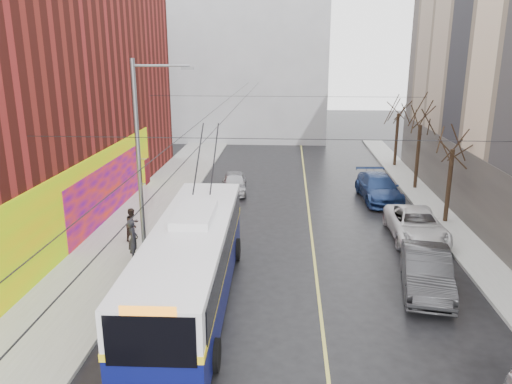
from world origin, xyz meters
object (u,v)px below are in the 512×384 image
tree_far (399,104)px  pedestrian_a (133,239)px  trolleybus (192,263)px  following_car (234,182)px  parked_car_d (379,188)px  tree_near (454,135)px  parked_car_c (416,225)px  parked_car_b (426,271)px  pedestrian_b (133,224)px  streetlight_pole (142,157)px  tree_mid (421,113)px

tree_far → pedestrian_a: size_ratio=3.49×
trolleybus → following_car: (-0.06, 15.36, -0.98)m
parked_car_d → following_car: (-9.42, 1.14, -0.12)m
tree_near → trolleybus: tree_near is taller
tree_near → trolleybus: (-12.33, -9.88, -3.31)m
tree_far → parked_car_c: tree_far is taller
tree_far → parked_car_d: tree_far is taller
parked_car_c → following_car: bearing=142.0°
trolleybus → pedestrian_a: size_ratio=6.77×
parked_car_b → pedestrian_b: pedestrian_b is taller
pedestrian_a → pedestrian_b: bearing=1.1°
tree_far → pedestrian_b: (-16.44, -18.00, -4.16)m
pedestrian_b → following_car: bearing=-0.9°
tree_near → parked_car_c: size_ratio=1.17×
parked_car_b → parked_car_d: bearing=98.1°
streetlight_pole → parked_car_d: 16.48m
tree_far → parked_car_b: bearing=-98.2°
tree_near → trolleybus: 16.15m
pedestrian_b → pedestrian_a: bearing=-139.9°
tree_mid → parked_car_d: bearing=-138.1°
streetlight_pole → pedestrian_b: bearing=123.1°
pedestrian_a → streetlight_pole: bearing=-82.8°
tree_mid → parked_car_c: bearing=-103.2°
parked_car_c → pedestrian_a: bearing=-164.3°
streetlight_pole → tree_near: streetlight_pole is taller
tree_far → following_car: 15.68m
trolleybus → parked_car_c: (10.10, 7.40, -0.91)m
streetlight_pole → tree_near: bearing=21.6°
parked_car_b → pedestrian_b: size_ratio=3.03×
tree_near → parked_car_c: bearing=-131.9°
streetlight_pole → tree_far: bearing=52.9°
streetlight_pole → parked_car_b: size_ratio=1.78×
tree_far → pedestrian_a: (-15.72, -20.26, -4.05)m
tree_near → pedestrian_b: size_ratio=3.84×
tree_mid → following_car: (-12.39, -1.52, -4.56)m
tree_mid → trolleybus: bearing=-126.1°
trolleybus → parked_car_b: size_ratio=2.52×
pedestrian_b → parked_car_d: bearing=-36.0°
parked_car_b → parked_car_c: (0.97, 5.75, -0.07)m
streetlight_pole → pedestrian_a: bearing=-156.1°
tree_near → tree_mid: 7.01m
tree_near → parked_car_d: (-2.97, 4.34, -4.17)m
streetlight_pole → tree_near: 16.28m
tree_far → tree_mid: bearing=-90.0°
tree_near → parked_car_c: (-2.23, -2.49, -4.22)m
streetlight_pole → following_car: 12.51m
parked_car_b → following_car: (-9.19, 13.72, -0.14)m
following_car → tree_mid: bearing=2.0°
parked_car_c → pedestrian_b: 14.29m
parked_car_d → trolleybus: bearing=-127.4°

